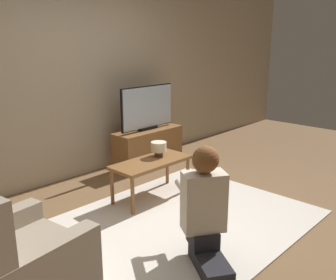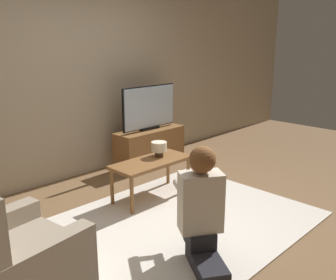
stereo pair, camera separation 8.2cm
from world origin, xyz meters
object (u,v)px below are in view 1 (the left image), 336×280
object	(u,v)px
armchair	(13,267)
person_kneeling	(205,204)
table_lamp	(159,148)
tv	(147,108)
coffee_table	(151,165)

from	to	relation	value
armchair	person_kneeling	world-z (taller)	person_kneeling
armchair	table_lamp	size ratio (longest dim) A/B	5.24
tv	table_lamp	distance (m)	1.07
coffee_table	person_kneeling	size ratio (longest dim) A/B	0.99
tv	coffee_table	world-z (taller)	tv
coffee_table	armchair	bearing A→B (deg)	-162.10
armchair	coffee_table	bearing A→B (deg)	-80.13
coffee_table	person_kneeling	distance (m)	1.33
tv	coffee_table	size ratio (longest dim) A/B	0.99
coffee_table	person_kneeling	bearing A→B (deg)	-115.40
tv	armchair	bearing A→B (deg)	-150.70
tv	person_kneeling	distance (m)	2.51
armchair	table_lamp	distance (m)	2.17
coffee_table	armchair	size ratio (longest dim) A/B	1.01
table_lamp	coffee_table	bearing A→B (deg)	-161.30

